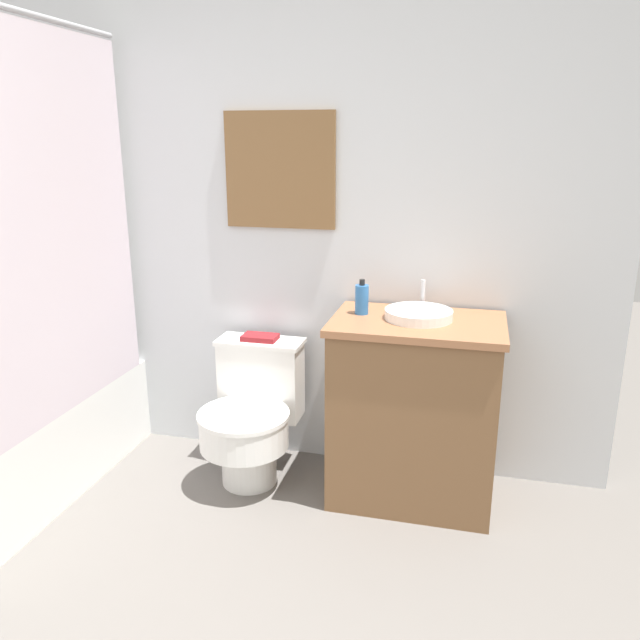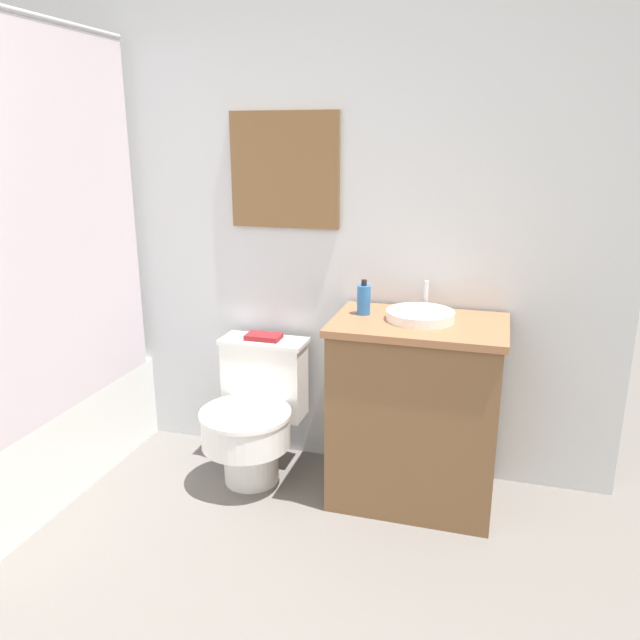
{
  "view_description": "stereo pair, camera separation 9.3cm",
  "coord_description": "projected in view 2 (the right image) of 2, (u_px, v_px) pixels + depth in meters",
  "views": [
    {
      "loc": [
        1.04,
        -0.43,
        1.54
      ],
      "look_at": [
        0.47,
        1.86,
        0.84
      ],
      "focal_mm": 35.0,
      "sensor_mm": 36.0,
      "label": 1
    },
    {
      "loc": [
        1.13,
        -0.4,
        1.54
      ],
      "look_at": [
        0.47,
        1.86,
        0.84
      ],
      "focal_mm": 35.0,
      "sensor_mm": 36.0,
      "label": 2
    }
  ],
  "objects": [
    {
      "name": "wall_back",
      "position": [
        253.0,
        201.0,
        2.91
      ],
      "size": [
        3.39,
        0.07,
        2.5
      ],
      "color": "silver",
      "rests_on": "ground_plane"
    },
    {
      "name": "shower_area",
      "position": [
        17.0,
        432.0,
        2.77
      ],
      "size": [
        0.61,
        1.35,
        1.98
      ],
      "color": "white",
      "rests_on": "ground_plane"
    },
    {
      "name": "toilet",
      "position": [
        255.0,
        414.0,
        2.88
      ],
      "size": [
        0.41,
        0.54,
        0.63
      ],
      "color": "white",
      "rests_on": "ground_plane"
    },
    {
      "name": "vanity",
      "position": [
        415.0,
        412.0,
        2.67
      ],
      "size": [
        0.71,
        0.48,
        0.81
      ],
      "color": "brown",
      "rests_on": "ground_plane"
    },
    {
      "name": "sink",
      "position": [
        420.0,
        315.0,
        2.57
      ],
      "size": [
        0.28,
        0.32,
        0.13
      ],
      "color": "white",
      "rests_on": "vanity"
    },
    {
      "name": "soap_bottle",
      "position": [
        364.0,
        299.0,
        2.64
      ],
      "size": [
        0.06,
        0.06,
        0.15
      ],
      "color": "#2D6BB2",
      "rests_on": "vanity"
    },
    {
      "name": "book_on_tank",
      "position": [
        264.0,
        337.0,
        2.91
      ],
      "size": [
        0.16,
        0.1,
        0.02
      ],
      "color": "maroon",
      "rests_on": "toilet"
    }
  ]
}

